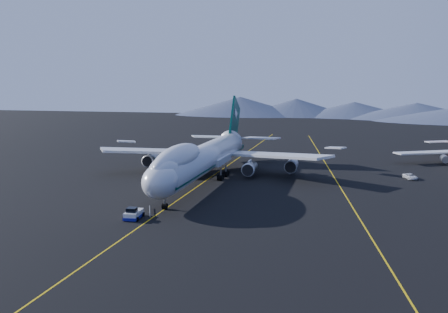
# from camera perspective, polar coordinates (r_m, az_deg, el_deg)

# --- Properties ---
(ground) EXTENTS (500.00, 500.00, 0.00)m
(ground) POSITION_cam_1_polar(r_m,az_deg,el_deg) (117.88, -2.24, -2.89)
(ground) COLOR black
(ground) RESTS_ON ground
(taxiway_line_main) EXTENTS (0.25, 220.00, 0.01)m
(taxiway_line_main) POSITION_cam_1_polar(r_m,az_deg,el_deg) (117.88, -2.24, -2.88)
(taxiway_line_main) COLOR gold
(taxiway_line_main) RESTS_ON ground
(taxiway_line_side) EXTENTS (28.08, 198.09, 0.01)m
(taxiway_line_side) POSITION_cam_1_polar(r_m,az_deg,el_deg) (123.24, 12.63, -2.58)
(taxiway_line_side) COLOR gold
(taxiway_line_side) RESTS_ON ground
(boeing_747) EXTENTS (59.62, 72.43, 19.37)m
(boeing_747) POSITION_cam_1_polar(r_m,az_deg,el_deg) (116.90, -2.25, -0.09)
(boeing_747) COLOR silver
(boeing_747) RESTS_ON ground
(pushback_tug) EXTENTS (2.98, 4.82, 2.02)m
(pushback_tug) POSITION_cam_1_polar(r_m,az_deg,el_deg) (87.91, -10.28, -6.56)
(pushback_tug) COLOR silver
(pushback_tug) RESTS_ON ground
(service_van) EXTENTS (3.63, 5.11, 1.29)m
(service_van) POSITION_cam_1_polar(r_m,az_deg,el_deg) (128.98, 20.51, -2.14)
(service_van) COLOR white
(service_van) RESTS_ON ground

